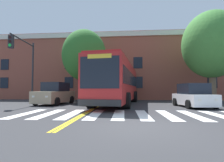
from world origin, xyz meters
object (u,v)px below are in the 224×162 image
Objects in this scene: city_bus at (118,83)px; car_white_far_lane at (193,96)px; car_red_behind_bus at (115,93)px; traffic_light_far_corner at (25,59)px; street_tree_curbside_small at (84,55)px; car_tan_near_lane at (55,94)px; street_tree_curbside_large at (211,45)px.

city_bus is 3.16× the size of car_white_far_lane.
car_red_behind_bus is at bearing 120.40° from car_white_far_lane.
car_white_far_lane is 14.22m from traffic_light_far_corner.
car_red_behind_bus is at bearing 66.43° from street_tree_curbside_small.
car_tan_near_lane is 4.17m from traffic_light_far_corner.
traffic_light_far_corner reaches higher than city_bus.
city_bus is 1.44× the size of street_tree_curbside_large.
car_red_behind_bus is 8.01m from street_tree_curbside_small.
car_tan_near_lane is 5.32m from street_tree_curbside_small.
car_tan_near_lane reaches higher than car_red_behind_bus.
car_tan_near_lane is (-5.46, -0.64, -1.02)m from city_bus.
street_tree_curbside_large reaches higher than traffic_light_far_corner.
street_tree_curbside_large reaches higher than car_red_behind_bus.
car_white_far_lane is at bearing -59.60° from car_red_behind_bus.
car_white_far_lane is at bearing -8.66° from car_tan_near_lane.
traffic_light_far_corner is (-7.30, -9.57, 3.20)m from car_red_behind_bus.
car_white_far_lane is at bearing -26.98° from street_tree_curbside_small.
city_bus reaches higher than car_tan_near_lane.
street_tree_curbside_small reaches higher than car_red_behind_bus.
street_tree_curbside_small is at bearing -113.57° from car_red_behind_bus.
city_bus is 5.28m from street_tree_curbside_small.
car_white_far_lane is 0.46× the size of street_tree_curbside_large.
street_tree_curbside_large is at bearing -4.72° from street_tree_curbside_small.
car_tan_near_lane is at bearing -116.00° from car_red_behind_bus.
street_tree_curbside_small is (1.80, 3.02, 3.99)m from car_tan_near_lane.
traffic_light_far_corner is (-13.77, 1.47, 3.22)m from car_white_far_lane.
city_bus is 2.96× the size of car_red_behind_bus.
street_tree_curbside_large reaches higher than car_tan_near_lane.
car_white_far_lane is 12.80m from car_red_behind_bus.
city_bus is 5.59m from car_tan_near_lane.
city_bus is at bearing 157.45° from car_white_far_lane.
car_white_far_lane is 0.67× the size of traffic_light_far_corner.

